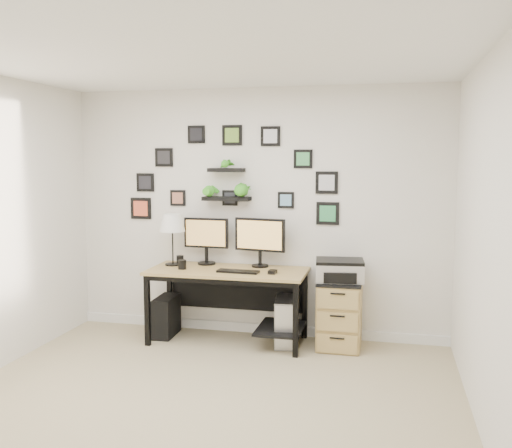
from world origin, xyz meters
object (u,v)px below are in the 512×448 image
(table_lamp, at_px, (172,224))
(pc_tower_grey, at_px, (286,321))
(monitor_left, at_px, (206,237))
(printer, at_px, (340,270))
(file_cabinet, at_px, (340,314))
(mug, at_px, (182,265))
(pc_tower_black, at_px, (166,316))
(monitor_right, at_px, (260,238))
(desk, at_px, (232,281))

(table_lamp, relative_size, pc_tower_grey, 1.10)
(table_lamp, bearing_deg, monitor_left, 19.84)
(monitor_left, relative_size, printer, 0.99)
(table_lamp, height_order, pc_tower_grey, table_lamp)
(monitor_left, bearing_deg, pc_tower_grey, -10.83)
(monitor_left, height_order, file_cabinet, monitor_left)
(printer, bearing_deg, file_cabinet, 22.89)
(monitor_left, bearing_deg, mug, -117.56)
(pc_tower_black, bearing_deg, pc_tower_grey, -1.73)
(monitor_right, distance_m, pc_tower_grey, 0.89)
(monitor_right, relative_size, mug, 5.79)
(file_cabinet, bearing_deg, monitor_right, 171.58)
(monitor_left, xyz_separation_m, file_cabinet, (1.43, -0.13, -0.70))
(mug, relative_size, printer, 0.19)
(table_lamp, bearing_deg, pc_tower_grey, -2.38)
(monitor_right, bearing_deg, file_cabinet, -8.42)
(monitor_right, height_order, pc_tower_black, monitor_right)
(desk, relative_size, monitor_left, 3.23)
(monitor_left, distance_m, pc_tower_grey, 1.21)
(table_lamp, bearing_deg, mug, -47.10)
(monitor_left, relative_size, file_cabinet, 0.74)
(monitor_left, distance_m, monitor_right, 0.58)
(table_lamp, relative_size, file_cabinet, 0.81)
(mug, height_order, file_cabinet, mug)
(monitor_left, relative_size, mug, 5.28)
(table_lamp, bearing_deg, monitor_right, 6.82)
(desk, relative_size, table_lamp, 2.94)
(desk, bearing_deg, pc_tower_grey, 2.30)
(mug, height_order, pc_tower_black, mug)
(desk, distance_m, monitor_left, 0.57)
(pc_tower_black, bearing_deg, mug, -30.44)
(desk, distance_m, pc_tower_black, 0.84)
(mug, xyz_separation_m, pc_tower_grey, (1.05, 0.13, -0.56))
(mug, bearing_deg, pc_tower_black, 151.71)
(table_lamp, distance_m, file_cabinet, 1.95)
(pc_tower_grey, bearing_deg, monitor_right, 152.34)
(table_lamp, xyz_separation_m, file_cabinet, (1.76, -0.01, -0.85))
(desk, xyz_separation_m, monitor_right, (0.25, 0.18, 0.43))
(monitor_left, distance_m, mug, 0.42)
(monitor_left, height_order, printer, monitor_left)
(printer, bearing_deg, desk, -177.09)
(printer, bearing_deg, pc_tower_black, -178.66)
(mug, height_order, pc_tower_grey, mug)
(pc_tower_black, relative_size, pc_tower_grey, 0.84)
(monitor_right, xyz_separation_m, file_cabinet, (0.84, -0.12, -0.72))
(table_lamp, height_order, printer, table_lamp)
(file_cabinet, bearing_deg, mug, -173.86)
(file_cabinet, bearing_deg, monitor_left, 174.61)
(monitor_right, distance_m, printer, 0.89)
(pc_tower_black, height_order, printer, printer)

